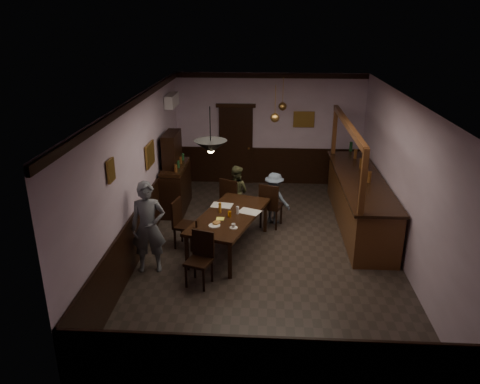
# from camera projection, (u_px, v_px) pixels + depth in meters

# --- Properties ---
(room) EXTENTS (5.01, 8.01, 3.01)m
(room) POSITION_uv_depth(u_px,v_px,m) (269.00, 179.00, 8.80)
(room) COLOR #2D2621
(room) RESTS_ON ground
(dining_table) EXTENTS (1.61, 2.40, 0.75)m
(dining_table) POSITION_uv_depth(u_px,v_px,m) (229.00, 218.00, 9.13)
(dining_table) COLOR black
(dining_table) RESTS_ON ground
(chair_far_left) EXTENTS (0.60, 0.60, 1.03)m
(chair_far_left) POSITION_uv_depth(u_px,v_px,m) (231.00, 198.00, 10.43)
(chair_far_left) COLOR black
(chair_far_left) RESTS_ON ground
(chair_far_right) EXTENTS (0.56, 0.56, 1.02)m
(chair_far_right) POSITION_uv_depth(u_px,v_px,m) (270.00, 204.00, 10.14)
(chair_far_right) COLOR black
(chair_far_right) RESTS_ON ground
(chair_near) EXTENTS (0.52, 0.52, 0.95)m
(chair_near) POSITION_uv_depth(u_px,v_px,m) (201.00, 256.00, 8.03)
(chair_near) COLOR black
(chair_near) RESTS_ON ground
(chair_side) EXTENTS (0.52, 0.52, 0.99)m
(chair_side) POSITION_uv_depth(u_px,v_px,m) (182.00, 221.00, 9.31)
(chair_side) COLOR black
(chair_side) RESTS_ON ground
(person_standing) EXTENTS (0.68, 0.51, 1.70)m
(person_standing) POSITION_uv_depth(u_px,v_px,m) (148.00, 227.00, 8.33)
(person_standing) COLOR slate
(person_standing) RESTS_ON ground
(person_seated_left) EXTENTS (0.75, 0.71, 1.23)m
(person_seated_left) POSITION_uv_depth(u_px,v_px,m) (236.00, 192.00, 10.66)
(person_seated_left) COLOR #4C4D2E
(person_seated_left) RESTS_ON ground
(person_seated_right) EXTENTS (0.87, 0.75, 1.17)m
(person_seated_right) POSITION_uv_depth(u_px,v_px,m) (274.00, 198.00, 10.37)
(person_seated_right) COLOR slate
(person_seated_right) RESTS_ON ground
(newspaper_left) EXTENTS (0.46, 0.36, 0.01)m
(newspaper_left) POSITION_uv_depth(u_px,v_px,m) (222.00, 205.00, 9.54)
(newspaper_left) COLOR silver
(newspaper_left) RESTS_ON dining_table
(newspaper_right) EXTENTS (0.50, 0.44, 0.01)m
(newspaper_right) POSITION_uv_depth(u_px,v_px,m) (250.00, 212.00, 9.23)
(newspaper_right) COLOR silver
(newspaper_right) RESTS_ON dining_table
(napkin) EXTENTS (0.19, 0.19, 0.00)m
(napkin) POSITION_uv_depth(u_px,v_px,m) (220.00, 219.00, 8.92)
(napkin) COLOR #DCE052
(napkin) RESTS_ON dining_table
(saucer) EXTENTS (0.15, 0.15, 0.01)m
(saucer) POSITION_uv_depth(u_px,v_px,m) (234.00, 228.00, 8.54)
(saucer) COLOR white
(saucer) RESTS_ON dining_table
(coffee_cup) EXTENTS (0.10, 0.10, 0.07)m
(coffee_cup) POSITION_uv_depth(u_px,v_px,m) (233.00, 226.00, 8.52)
(coffee_cup) COLOR white
(coffee_cup) RESTS_ON saucer
(pastry_plate) EXTENTS (0.22, 0.22, 0.01)m
(pastry_plate) POSITION_uv_depth(u_px,v_px,m) (214.00, 226.00, 8.62)
(pastry_plate) COLOR white
(pastry_plate) RESTS_ON dining_table
(pastry_ring_a) EXTENTS (0.13, 0.13, 0.04)m
(pastry_ring_a) POSITION_uv_depth(u_px,v_px,m) (216.00, 223.00, 8.66)
(pastry_ring_a) COLOR #C68C47
(pastry_ring_a) RESTS_ON pastry_plate
(pastry_ring_b) EXTENTS (0.13, 0.13, 0.04)m
(pastry_ring_b) POSITION_uv_depth(u_px,v_px,m) (217.00, 222.00, 8.69)
(pastry_ring_b) COLOR #C68C47
(pastry_ring_b) RESTS_ON pastry_plate
(soda_can) EXTENTS (0.07, 0.07, 0.12)m
(soda_can) POSITION_uv_depth(u_px,v_px,m) (229.00, 214.00, 8.98)
(soda_can) COLOR orange
(soda_can) RESTS_ON dining_table
(beer_glass) EXTENTS (0.06, 0.06, 0.20)m
(beer_glass) POSITION_uv_depth(u_px,v_px,m) (220.00, 208.00, 9.18)
(beer_glass) COLOR #BF721E
(beer_glass) RESTS_ON dining_table
(water_glass) EXTENTS (0.06, 0.06, 0.15)m
(water_glass) POSITION_uv_depth(u_px,v_px,m) (238.00, 210.00, 9.12)
(water_glass) COLOR silver
(water_glass) RESTS_ON dining_table
(pepper_mill) EXTENTS (0.04, 0.04, 0.14)m
(pepper_mill) POSITION_uv_depth(u_px,v_px,m) (196.00, 224.00, 8.53)
(pepper_mill) COLOR black
(pepper_mill) RESTS_ON dining_table
(sideboard) EXTENTS (0.51, 1.42, 1.87)m
(sideboard) POSITION_uv_depth(u_px,v_px,m) (175.00, 179.00, 11.05)
(sideboard) COLOR black
(sideboard) RESTS_ON ground
(bar_counter) EXTENTS (0.96, 4.12, 2.31)m
(bar_counter) POSITION_uv_depth(u_px,v_px,m) (359.00, 200.00, 10.27)
(bar_counter) COLOR #4F2E15
(bar_counter) RESTS_ON ground
(door_back) EXTENTS (0.90, 0.06, 2.10)m
(door_back) POSITION_uv_depth(u_px,v_px,m) (236.00, 146.00, 12.70)
(door_back) COLOR black
(door_back) RESTS_ON ground
(ac_unit) EXTENTS (0.20, 0.85, 0.30)m
(ac_unit) POSITION_uv_depth(u_px,v_px,m) (172.00, 100.00, 11.30)
(ac_unit) COLOR white
(ac_unit) RESTS_ON ground
(picture_left_small) EXTENTS (0.04, 0.28, 0.36)m
(picture_left_small) POSITION_uv_depth(u_px,v_px,m) (111.00, 170.00, 7.21)
(picture_left_small) COLOR olive
(picture_left_small) RESTS_ON ground
(picture_left_large) EXTENTS (0.04, 0.62, 0.48)m
(picture_left_large) POSITION_uv_depth(u_px,v_px,m) (150.00, 155.00, 9.61)
(picture_left_large) COLOR olive
(picture_left_large) RESTS_ON ground
(picture_back) EXTENTS (0.55, 0.04, 0.42)m
(picture_back) POSITION_uv_depth(u_px,v_px,m) (304.00, 119.00, 12.34)
(picture_back) COLOR olive
(picture_back) RESTS_ON ground
(pendant_iron) EXTENTS (0.56, 0.56, 0.79)m
(pendant_iron) POSITION_uv_depth(u_px,v_px,m) (211.00, 147.00, 7.85)
(pendant_iron) COLOR black
(pendant_iron) RESTS_ON ground
(pendant_brass_mid) EXTENTS (0.20, 0.20, 0.81)m
(pendant_brass_mid) POSITION_uv_depth(u_px,v_px,m) (275.00, 118.00, 10.14)
(pendant_brass_mid) COLOR #BF8C3F
(pendant_brass_mid) RESTS_ON ground
(pendant_brass_far) EXTENTS (0.20, 0.20, 0.81)m
(pendant_brass_far) POSITION_uv_depth(u_px,v_px,m) (283.00, 106.00, 11.38)
(pendant_brass_far) COLOR #BF8C3F
(pendant_brass_far) RESTS_ON ground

